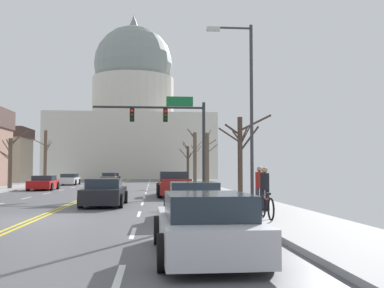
% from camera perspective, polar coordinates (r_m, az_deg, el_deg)
% --- Properties ---
extents(ground, '(20.00, 180.00, 0.20)m').
position_cam_1_polar(ground, '(16.24, -19.47, -8.96)').
color(ground, '#515156').
extents(signal_gantry, '(7.91, 0.41, 6.74)m').
position_cam_1_polar(signal_gantry, '(32.15, -2.45, 2.54)').
color(signal_gantry, '#28282D').
rests_on(signal_gantry, ground).
extents(street_lamp_right, '(1.99, 0.24, 7.78)m').
position_cam_1_polar(street_lamp_right, '(19.58, 6.77, 5.67)').
color(street_lamp_right, '#333338').
rests_on(street_lamp_right, ground).
extents(capitol_building, '(31.08, 18.47, 32.52)m').
position_cam_1_polar(capitol_building, '(90.36, -7.41, 3.57)').
color(capitol_building, beige).
rests_on(capitol_building, ground).
extents(pickup_truck_near_00, '(2.23, 5.78, 1.57)m').
position_cam_1_polar(pickup_truck_near_00, '(29.03, -2.27, -5.18)').
color(pickup_truck_near_00, maroon).
rests_on(pickup_truck_near_00, ground).
extents(sedan_near_01, '(2.00, 4.60, 1.27)m').
position_cam_1_polar(sedan_near_01, '(21.85, -10.92, -6.07)').
color(sedan_near_01, black).
rests_on(sedan_near_01, ground).
extents(sedan_near_02, '(1.99, 4.38, 1.28)m').
position_cam_1_polar(sedan_near_02, '(15.50, 0.13, -7.27)').
color(sedan_near_02, silver).
rests_on(sedan_near_02, ground).
extents(sedan_near_03, '(2.02, 4.61, 1.24)m').
position_cam_1_polar(sedan_near_03, '(9.09, 1.68, -10.22)').
color(sedan_near_03, silver).
rests_on(sedan_near_03, ground).
extents(sedan_oncoming_00, '(2.14, 4.40, 1.20)m').
position_cam_1_polar(sedan_oncoming_00, '(39.89, -18.12, -4.68)').
color(sedan_oncoming_00, '#B71414').
rests_on(sedan_oncoming_00, ground).
extents(sedan_oncoming_01, '(2.10, 4.49, 1.23)m').
position_cam_1_polar(sedan_oncoming_01, '(52.39, -15.17, -4.33)').
color(sedan_oncoming_01, silver).
rests_on(sedan_oncoming_01, ground).
extents(sedan_oncoming_02, '(2.23, 4.43, 1.28)m').
position_cam_1_polar(sedan_oncoming_02, '(60.37, -10.39, -4.21)').
color(sedan_oncoming_02, '#6B6056').
rests_on(sedan_oncoming_02, ground).
extents(sedan_oncoming_03, '(2.06, 4.37, 1.17)m').
position_cam_1_polar(sedan_oncoming_03, '(70.85, -9.82, -4.11)').
color(sedan_oncoming_03, '#6B6056').
rests_on(sedan_oncoming_03, ground).
extents(bare_tree_00, '(1.30, 2.09, 5.19)m').
position_cam_1_polar(bare_tree_00, '(40.08, 1.91, -1.91)').
color(bare_tree_00, brown).
rests_on(bare_tree_00, ground).
extents(bare_tree_02, '(2.87, 1.58, 4.60)m').
position_cam_1_polar(bare_tree_02, '(24.89, 6.17, -0.92)').
color(bare_tree_02, '#423328').
rests_on(bare_tree_02, ground).
extents(bare_tree_04, '(1.64, 2.54, 5.68)m').
position_cam_1_polar(bare_tree_04, '(45.99, 0.36, -1.68)').
color(bare_tree_04, brown).
rests_on(bare_tree_04, ground).
extents(bare_tree_05, '(2.26, 1.87, 6.37)m').
position_cam_1_polar(bare_tree_05, '(56.82, -17.94, -1.43)').
color(bare_tree_05, brown).
rests_on(bare_tree_05, ground).
extents(bare_tree_06, '(2.16, 1.50, 5.56)m').
position_cam_1_polar(bare_tree_06, '(63.24, -0.54, -2.29)').
color(bare_tree_06, '#423328').
rests_on(bare_tree_06, ground).
extents(bare_tree_07, '(2.85, 2.30, 4.81)m').
position_cam_1_polar(bare_tree_07, '(41.01, -21.86, -2.05)').
color(bare_tree_07, brown).
rests_on(bare_tree_07, ground).
extents(pedestrian_00, '(0.35, 0.34, 1.64)m').
position_cam_1_polar(pedestrian_00, '(17.43, 9.13, -5.31)').
color(pedestrian_00, black).
rests_on(pedestrian_00, ground).
extents(pedestrian_01, '(0.35, 0.34, 1.68)m').
position_cam_1_polar(pedestrian_01, '(18.89, 8.48, -5.09)').
color(pedestrian_01, '#33333D').
rests_on(pedestrian_01, ground).
extents(bicycle_parked, '(0.12, 1.77, 0.85)m').
position_cam_1_polar(bicycle_parked, '(14.88, 9.37, -7.84)').
color(bicycle_parked, black).
rests_on(bicycle_parked, ground).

